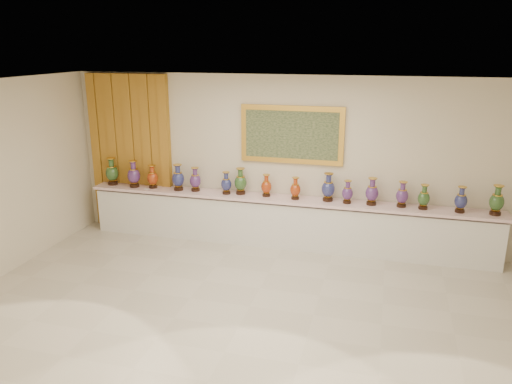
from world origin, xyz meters
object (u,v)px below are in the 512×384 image
counter (284,223)px  vase_1 (134,175)px  vase_2 (153,178)px  vase_0 (112,173)px

counter → vase_1: bearing=-178.9°
vase_2 → vase_1: bearing=-174.8°
counter → vase_0: 3.43m
counter → vase_0: (-3.36, -0.01, 0.70)m
vase_1 → vase_2: size_ratio=1.16×
vase_0 → vase_2: size_ratio=1.20×
vase_0 → vase_2: bearing=-0.7°
vase_0 → vase_2: 0.85m
counter → vase_2: vase_2 is taller
vase_0 → vase_2: (0.85, -0.01, -0.04)m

